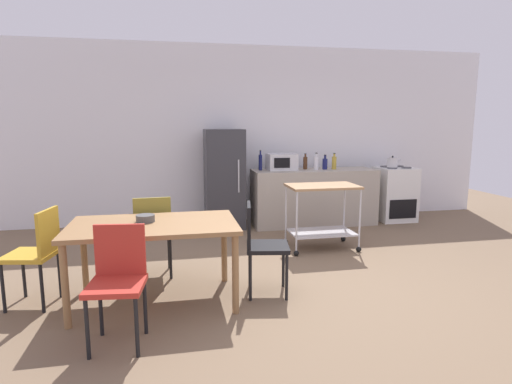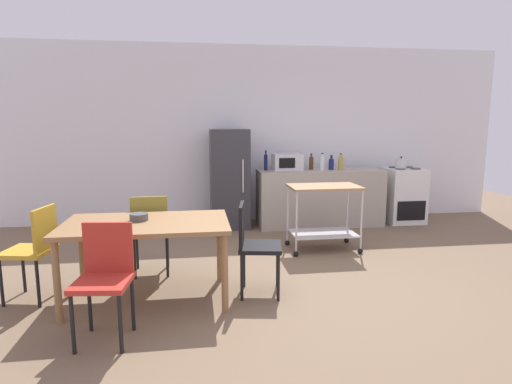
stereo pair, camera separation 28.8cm
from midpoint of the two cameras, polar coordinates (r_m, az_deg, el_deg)
The scene contains 19 objects.
ground_plane at distance 4.39m, azimuth 5.76°, elevation -12.77°, with size 12.00×12.00×0.00m, color brown.
back_wall at distance 7.19m, azimuth -1.64°, elevation 7.76°, with size 8.40×0.12×2.90m, color white.
kitchen_counter at distance 6.93m, azimuth 6.61°, elevation -0.68°, with size 2.00×0.64×0.90m, color #A89E8E.
dining_table at distance 4.00m, azimuth -15.68°, elevation -5.20°, with size 1.50×0.90×0.75m.
chair_mustard at distance 4.37m, azimuth -29.20°, elevation -6.88°, with size 0.47×0.47×0.89m.
chair_olive at distance 4.68m, azimuth -15.49°, elevation -5.00°, with size 0.42×0.42×0.89m.
chair_red at distance 3.41m, azimuth -20.53°, elevation -10.66°, with size 0.44×0.44×0.89m.
chair_black at distance 4.07m, azimuth -1.37°, elevation -6.79°, with size 0.46×0.46×0.89m.
stove_oven at distance 7.51m, azimuth 17.14°, elevation -0.23°, with size 0.60×0.61×0.92m.
refrigerator at distance 6.67m, azimuth -5.54°, elevation 1.78°, with size 0.60×0.63×1.55m.
kitchen_cart at distance 5.56m, azimuth 7.47°, elevation -1.90°, with size 0.91×0.57×0.85m.
bottle_sparkling_water at distance 6.72m, azimuth -0.64°, elevation 4.08°, with size 0.06×0.06×0.32m.
microwave at distance 6.77m, azimuth 2.27°, elevation 4.10°, with size 0.46×0.35×0.26m.
bottle_hot_sauce at distance 6.90m, azimuth 5.49°, elevation 3.98°, with size 0.07×0.07×0.26m.
bottle_sesame_oil at distance 6.82m, azimuth 6.95°, elevation 3.96°, with size 0.07×0.07×0.27m.
bottle_soy_sauce at distance 6.92m, azimuth 8.13°, elevation 3.83°, with size 0.08×0.08×0.24m.
bottle_vinegar at distance 6.95m, azimuth 9.35°, elevation 3.95°, with size 0.07×0.07×0.26m.
fruit_bowl at distance 4.04m, azimuth -16.72°, elevation -3.45°, with size 0.17×0.17×0.07m, color #4C4C4C.
kettle at distance 7.30m, azimuth 16.89°, elevation 3.86°, with size 0.24×0.17×0.19m.
Camera 1 is at (-1.36, -3.86, 1.65)m, focal length 29.59 mm.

